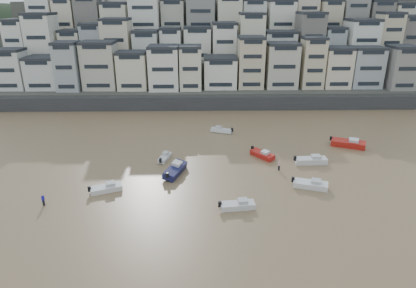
{
  "coord_description": "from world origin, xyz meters",
  "views": [
    {
      "loc": [
        6.06,
        -28.4,
        27.01
      ],
      "look_at": [
        7.24,
        30.0,
        4.0
      ],
      "focal_mm": 32.0,
      "sensor_mm": 36.0,
      "label": 1
    }
  ],
  "objects_px": {
    "boat_b": "(311,184)",
    "boat_g": "(348,142)",
    "boat_c": "(175,169)",
    "person_blue": "(43,200)",
    "person_pink": "(279,165)",
    "boat_j": "(106,188)",
    "boat_h": "(222,129)",
    "boat_f": "(165,157)",
    "boat_a": "(238,204)",
    "boat_d": "(311,159)",
    "boat_e": "(262,154)"
  },
  "relations": [
    {
      "from": "boat_f",
      "to": "boat_c",
      "type": "bearing_deg",
      "value": -144.51
    },
    {
      "from": "boat_h",
      "to": "boat_f",
      "type": "bearing_deg",
      "value": 73.23
    },
    {
      "from": "boat_a",
      "to": "person_pink",
      "type": "distance_m",
      "value": 14.69
    },
    {
      "from": "boat_c",
      "to": "boat_h",
      "type": "height_order",
      "value": "boat_c"
    },
    {
      "from": "boat_c",
      "to": "boat_a",
      "type": "xyz_separation_m",
      "value": [
        9.25,
        -11.02,
        -0.21
      ]
    },
    {
      "from": "boat_c",
      "to": "boat_j",
      "type": "bearing_deg",
      "value": 138.87
    },
    {
      "from": "boat_f",
      "to": "person_blue",
      "type": "distance_m",
      "value": 21.84
    },
    {
      "from": "person_pink",
      "to": "boat_j",
      "type": "bearing_deg",
      "value": -165.71
    },
    {
      "from": "boat_d",
      "to": "person_pink",
      "type": "height_order",
      "value": "person_pink"
    },
    {
      "from": "boat_c",
      "to": "person_blue",
      "type": "xyz_separation_m",
      "value": [
        -17.78,
        -9.54,
        -0.05
      ]
    },
    {
      "from": "boat_d",
      "to": "boat_a",
      "type": "xyz_separation_m",
      "value": [
        -14.29,
        -14.77,
        -0.11
      ]
    },
    {
      "from": "boat_d",
      "to": "person_pink",
      "type": "xyz_separation_m",
      "value": [
        -6.13,
        -2.56,
        0.05
      ]
    },
    {
      "from": "boat_c",
      "to": "person_blue",
      "type": "distance_m",
      "value": 20.18
    },
    {
      "from": "boat_e",
      "to": "boat_h",
      "type": "relative_size",
      "value": 1.07
    },
    {
      "from": "boat_c",
      "to": "boat_a",
      "type": "relative_size",
      "value": 1.29
    },
    {
      "from": "boat_b",
      "to": "boat_a",
      "type": "height_order",
      "value": "boat_b"
    },
    {
      "from": "boat_f",
      "to": "boat_b",
      "type": "xyz_separation_m",
      "value": [
        23.17,
        -11.08,
        0.15
      ]
    },
    {
      "from": "boat_a",
      "to": "boat_f",
      "type": "bearing_deg",
      "value": 117.45
    },
    {
      "from": "boat_j",
      "to": "person_blue",
      "type": "distance_m",
      "value": 8.69
    },
    {
      "from": "boat_b",
      "to": "person_blue",
      "type": "relative_size",
      "value": 3.22
    },
    {
      "from": "boat_d",
      "to": "boat_h",
      "type": "distance_m",
      "value": 22.1
    },
    {
      "from": "boat_d",
      "to": "boat_h",
      "type": "relative_size",
      "value": 1.2
    },
    {
      "from": "boat_f",
      "to": "boat_d",
      "type": "bearing_deg",
      "value": -80.15
    },
    {
      "from": "boat_e",
      "to": "boat_b",
      "type": "xyz_separation_m",
      "value": [
        5.52,
        -11.83,
        0.03
      ]
    },
    {
      "from": "boat_f",
      "to": "person_pink",
      "type": "bearing_deg",
      "value": -88.8
    },
    {
      "from": "boat_b",
      "to": "person_blue",
      "type": "bearing_deg",
      "value": -155.3
    },
    {
      "from": "boat_a",
      "to": "person_blue",
      "type": "bearing_deg",
      "value": 169.99
    },
    {
      "from": "boat_b",
      "to": "person_pink",
      "type": "height_order",
      "value": "person_pink"
    },
    {
      "from": "boat_e",
      "to": "boat_b",
      "type": "height_order",
      "value": "boat_b"
    },
    {
      "from": "boat_b",
      "to": "boat_j",
      "type": "relative_size",
      "value": 1.11
    },
    {
      "from": "boat_a",
      "to": "person_blue",
      "type": "distance_m",
      "value": 27.07
    },
    {
      "from": "boat_c",
      "to": "boat_j",
      "type": "xyz_separation_m",
      "value": [
        -9.96,
        -5.78,
        -0.23
      ]
    },
    {
      "from": "boat_f",
      "to": "boat_j",
      "type": "distance_m",
      "value": 13.92
    },
    {
      "from": "boat_e",
      "to": "person_blue",
      "type": "relative_size",
      "value": 3.09
    },
    {
      "from": "boat_f",
      "to": "person_pink",
      "type": "distance_m",
      "value": 20.17
    },
    {
      "from": "boat_f",
      "to": "person_pink",
      "type": "relative_size",
      "value": 2.57
    },
    {
      "from": "boat_b",
      "to": "boat_g",
      "type": "bearing_deg",
      "value": 72.62
    },
    {
      "from": "boat_j",
      "to": "person_pink",
      "type": "xyz_separation_m",
      "value": [
        27.36,
        6.97,
        0.18
      ]
    },
    {
      "from": "boat_d",
      "to": "boat_a",
      "type": "bearing_deg",
      "value": -135.71
    },
    {
      "from": "boat_d",
      "to": "boat_j",
      "type": "distance_m",
      "value": 34.82
    },
    {
      "from": "boat_j",
      "to": "person_pink",
      "type": "relative_size",
      "value": 2.9
    },
    {
      "from": "boat_d",
      "to": "boat_b",
      "type": "height_order",
      "value": "boat_d"
    },
    {
      "from": "boat_j",
      "to": "person_pink",
      "type": "height_order",
      "value": "person_pink"
    },
    {
      "from": "boat_e",
      "to": "person_blue",
      "type": "xyz_separation_m",
      "value": [
        -33.2,
        -16.08,
        0.14
      ]
    },
    {
      "from": "boat_g",
      "to": "boat_h",
      "type": "distance_m",
      "value": 25.75
    },
    {
      "from": "boat_h",
      "to": "boat_j",
      "type": "relative_size",
      "value": 1.0
    },
    {
      "from": "boat_j",
      "to": "boat_a",
      "type": "relative_size",
      "value": 0.97
    },
    {
      "from": "boat_h",
      "to": "boat_j",
      "type": "xyz_separation_m",
      "value": [
        -18.71,
        -25.95,
        0.0
      ]
    },
    {
      "from": "boat_b",
      "to": "boat_j",
      "type": "height_order",
      "value": "boat_b"
    },
    {
      "from": "boat_h",
      "to": "person_blue",
      "type": "height_order",
      "value": "person_blue"
    }
  ]
}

